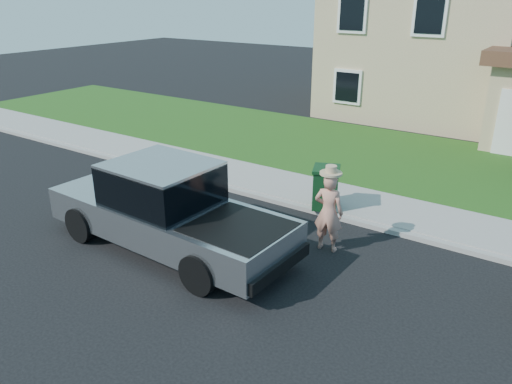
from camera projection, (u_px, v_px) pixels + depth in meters
ground at (207, 241)px, 11.83m from camera, size 80.00×80.00×0.00m
curb at (304, 208)px, 13.51m from camera, size 40.00×0.20×0.12m
sidewalk at (322, 195)px, 14.35m from camera, size 40.00×2.00×0.15m
lawn at (380, 156)px, 17.80m from camera, size 40.00×7.00×0.10m
house at (458, 47)px, 22.51m from camera, size 14.00×11.30×6.85m
pickup_truck at (167, 210)px, 11.21m from camera, size 6.25×2.49×2.03m
woman at (329, 211)px, 11.14m from camera, size 0.72×0.53×2.03m
trash_bin at (326, 187)px, 13.15m from camera, size 0.92×0.98×1.11m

